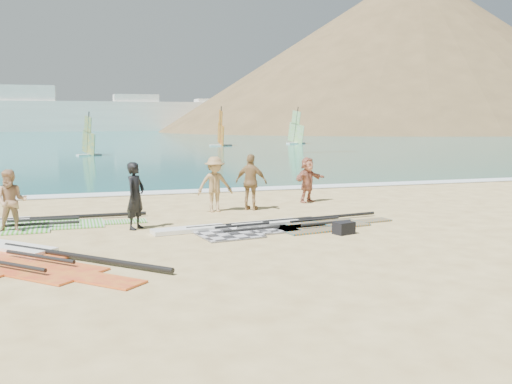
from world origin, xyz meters
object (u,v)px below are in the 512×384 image
object	(u,v)px
beachgoer_back	(251,182)
rig_red	(28,258)
rig_green	(27,223)
gear_bag_near	(344,228)
beachgoer_mid	(215,184)
rig_grey	(228,230)
beachgoer_right	(307,180)
person_wetsuit	(136,196)
beachgoer_left	(11,201)
rig_orange	(302,224)

from	to	relation	value
beachgoer_back	rig_red	bearing A→B (deg)	75.05
rig_green	gear_bag_near	world-z (taller)	gear_bag_near
rig_red	gear_bag_near	bearing A→B (deg)	49.31
beachgoer_back	beachgoer_mid	bearing A→B (deg)	37.96
rig_grey	gear_bag_near	distance (m)	3.31
beachgoer_back	beachgoer_right	xyz separation A→B (m)	(2.66, 1.21, -0.12)
person_wetsuit	beachgoer_mid	size ratio (longest dim) A/B	1.02
rig_grey	beachgoer_left	xyz separation A→B (m)	(-5.92, 1.64, 0.86)
rig_grey	beachgoer_mid	bearing A→B (deg)	74.19
rig_green	person_wetsuit	world-z (taller)	person_wetsuit
beachgoer_left	beachgoer_mid	bearing A→B (deg)	21.26
rig_grey	rig_orange	bearing A→B (deg)	-2.74
rig_grey	beachgoer_mid	world-z (taller)	beachgoer_mid
rig_green	rig_orange	bearing A→B (deg)	-18.54
rig_orange	rig_grey	bearing A→B (deg)	176.59
beachgoer_back	person_wetsuit	bearing A→B (deg)	66.51
rig_grey	beachgoer_left	size ratio (longest dim) A/B	2.88
rig_red	beachgoer_right	world-z (taller)	beachgoer_right
beachgoer_left	rig_orange	bearing A→B (deg)	-5.15
rig_red	gear_bag_near	size ratio (longest dim) A/B	10.28
rig_red	beachgoer_mid	distance (m)	7.95
gear_bag_near	beachgoer_mid	size ratio (longest dim) A/B	0.28
person_wetsuit	rig_grey	bearing A→B (deg)	-77.96
person_wetsuit	beachgoer_right	size ratio (longest dim) A/B	1.12
rig_grey	person_wetsuit	bearing A→B (deg)	146.21
beachgoer_back	beachgoer_right	size ratio (longest dim) A/B	1.13
rig_green	gear_bag_near	size ratio (longest dim) A/B	11.48
beachgoer_left	beachgoer_right	distance (m)	10.83
rig_green	beachgoer_mid	size ratio (longest dim) A/B	3.23
rig_orange	person_wetsuit	xyz separation A→B (m)	(-4.87, 0.94, 0.94)
rig_grey	rig_green	distance (m)	6.31
rig_red	person_wetsuit	distance (m)	4.24
rig_red	beachgoer_back	bearing A→B (deg)	83.30
rig_green	rig_orange	world-z (taller)	rig_green
gear_bag_near	beachgoer_mid	world-z (taller)	beachgoer_mid
beachgoer_left	beachgoer_back	xyz separation A→B (m)	(7.70, 1.95, 0.09)
beachgoer_mid	beachgoer_back	bearing A→B (deg)	-0.97
rig_orange	beachgoer_left	world-z (taller)	beachgoer_left
rig_green	rig_orange	distance (m)	8.43
rig_orange	beachgoer_mid	distance (m)	3.95
beachgoer_mid	beachgoer_right	distance (m)	4.17
gear_bag_near	beachgoer_right	xyz separation A→B (m)	(1.41, 6.12, 0.71)
rig_orange	beachgoer_left	distance (m)	8.46
rig_green	beachgoer_right	world-z (taller)	beachgoer_right
rig_red	beachgoer_back	xyz separation A→B (m)	(7.03, 5.49, 0.95)
beachgoer_back	rig_orange	bearing A→B (deg)	137.15
gear_bag_near	person_wetsuit	bearing A→B (deg)	155.65
beachgoer_left	gear_bag_near	bearing A→B (deg)	-13.89
rig_grey	beachgoer_back	size ratio (longest dim) A/B	2.62
rig_red	beachgoer_right	bearing A→B (deg)	79.98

